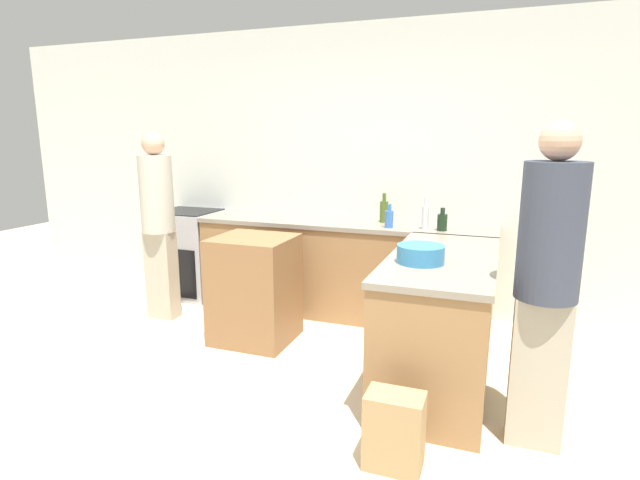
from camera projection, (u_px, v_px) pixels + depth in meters
The scene contains 14 objects.
ground_plane at pixel (245, 417), 3.04m from camera, with size 14.00×14.00×0.00m, color beige.
wall_back at pixel (353, 170), 4.84m from camera, with size 8.00×0.06×2.70m.
counter_back at pixel (342, 268), 4.73m from camera, with size 2.77×0.62×0.90m.
counter_peninsula at pixel (440, 320), 3.41m from camera, with size 0.69×1.55×0.90m.
range_oven at pixel (189, 253), 5.30m from camera, with size 0.64×0.59×0.91m.
island_table at pixel (255, 289), 4.12m from camera, with size 0.63×0.58×0.88m.
mixing_bowl at pixel (421, 254), 3.13m from camera, with size 0.30×0.30×0.11m.
olive_oil_bottle at pixel (384, 211), 4.57m from camera, with size 0.08×0.08×0.27m.
wine_bottle_dark at pixel (442, 222), 4.18m from camera, with size 0.08×0.08×0.19m.
water_bottle_blue at pixel (389, 218), 4.32m from camera, with size 0.07×0.07×0.21m.
vinegar_bottle_clear at pixel (425, 217), 4.24m from camera, with size 0.06×0.06×0.27m.
person_by_range at pixel (158, 218), 4.53m from camera, with size 0.29×0.29×1.71m.
person_at_peninsula at pixel (547, 277), 2.60m from camera, with size 0.32×0.32×1.76m.
paper_bag at pixel (394, 431), 2.55m from camera, with size 0.30×0.20×0.41m.
Camera 1 is at (1.38, -2.42, 1.69)m, focal length 28.00 mm.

